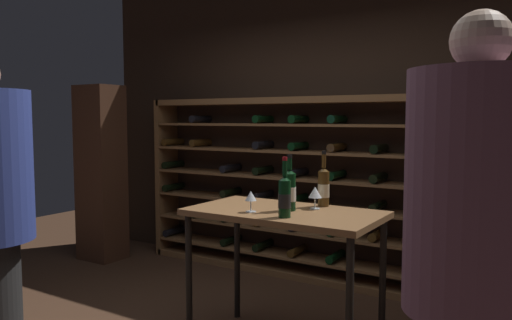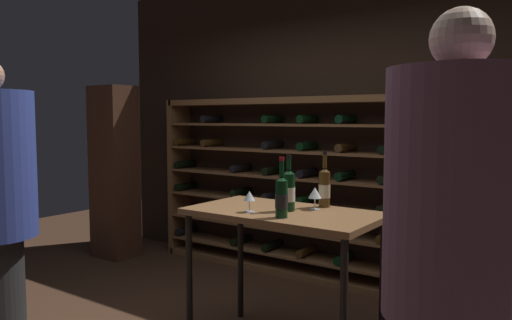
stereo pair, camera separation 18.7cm
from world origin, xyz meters
The scene contains 10 objects.
back_wall centered at (0.00, 1.96, 1.48)m, with size 5.44×0.10×2.97m, color #332319.
wine_rack centered at (-0.21, 1.75, 0.85)m, with size 3.40×0.32×1.72m.
tasting_table centered at (0.41, 0.31, 0.83)m, with size 1.23×0.67×0.93m.
person_bystander_red_print centered at (1.67, -0.56, 1.04)m, with size 0.50×0.50×1.90m.
display_cabinet centered at (-2.31, 1.16, 0.94)m, with size 0.44×0.36×1.87m, color #4C2D1E.
wine_bottle_amber_reserve centered at (0.56, 0.58, 1.07)m, with size 0.08×0.08×0.38m.
wine_bottle_red_label centered at (0.52, 0.11, 1.06)m, with size 0.08×0.08×0.36m.
wine_bottle_black_capsule centered at (0.44, 0.32, 1.07)m, with size 0.08×0.08×0.36m.
wine_glass_stemmed_center centered at (0.56, 0.46, 1.04)m, with size 0.09×0.09×0.15m.
wine_glass_stemmed_right centered at (0.26, 0.14, 1.03)m, with size 0.07×0.07×0.13m.
Camera 2 is at (2.11, -2.39, 1.53)m, focal length 35.15 mm.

